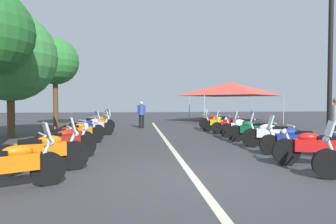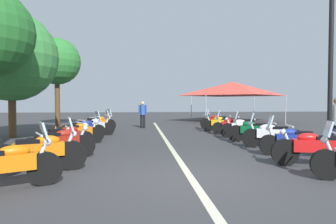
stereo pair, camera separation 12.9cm
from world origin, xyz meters
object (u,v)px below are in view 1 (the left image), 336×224
at_px(motorcycle_left_row_6, 92,126).
at_px(traffic_cone_1, 55,133).
at_px(motorcycle_left_row_5, 82,129).
at_px(event_tent, 231,89).
at_px(roadside_tree_1, 55,62).
at_px(motorcycle_left_row_0, 8,165).
at_px(motorcycle_left_row_3, 65,137).
at_px(motorcycle_right_row_2, 294,140).
at_px(motorcycle_right_row_1, 316,147).
at_px(motorcycle_right_row_4, 253,130).
at_px(motorcycle_left_row_4, 78,132).
at_px(bystander_2, 141,113).
at_px(street_lamp_twin_globe, 331,39).
at_px(roadside_tree_2, 10,56).
at_px(motorcycle_right_row_7, 220,123).
at_px(motorcycle_left_row_2, 61,143).
at_px(motorcycle_right_row_3, 272,134).
at_px(motorcycle_right_row_8, 217,121).
at_px(motorcycle_right_row_5, 242,128).
at_px(motorcycle_left_row_1, 42,151).
at_px(motorcycle_right_row_6, 231,125).
at_px(motorcycle_left_row_7, 96,123).

distance_m(motorcycle_left_row_6, traffic_cone_1, 1.91).
height_order(motorcycle_left_row_5, traffic_cone_1, motorcycle_left_row_5).
bearing_deg(event_tent, roadside_tree_1, 103.06).
height_order(motorcycle_left_row_0, traffic_cone_1, motorcycle_left_row_0).
height_order(motorcycle_left_row_3, motorcycle_right_row_2, motorcycle_right_row_2).
relative_size(motorcycle_right_row_1, motorcycle_right_row_2, 1.02).
bearing_deg(motorcycle_right_row_1, motorcycle_right_row_4, -78.43).
distance_m(motorcycle_left_row_4, motorcycle_right_row_1, 7.88).
bearing_deg(motorcycle_left_row_0, bystander_2, 50.67).
xyz_separation_m(motorcycle_left_row_0, motorcycle_right_row_4, (5.57, -6.80, 0.01)).
distance_m(motorcycle_left_row_0, motorcycle_right_row_4, 8.79).
bearing_deg(motorcycle_right_row_4, street_lamp_twin_globe, 139.29).
bearing_deg(roadside_tree_2, motorcycle_right_row_1, -124.48).
xyz_separation_m(traffic_cone_1, roadside_tree_2, (1.08, 2.18, 3.32)).
relative_size(motorcycle_right_row_1, event_tent, 0.32).
xyz_separation_m(motorcycle_right_row_7, street_lamp_twin_globe, (-6.71, -1.48, 3.06)).
distance_m(street_lamp_twin_globe, roadside_tree_1, 15.91).
height_order(motorcycle_left_row_6, bystander_2, bystander_2).
height_order(motorcycle_left_row_2, motorcycle_right_row_3, motorcycle_right_row_3).
distance_m(motorcycle_left_row_5, motorcycle_right_row_8, 8.01).
relative_size(motorcycle_right_row_4, motorcycle_right_row_7, 0.95).
distance_m(motorcycle_left_row_2, motorcycle_right_row_5, 7.84).
bearing_deg(motorcycle_left_row_1, bystander_2, 58.32).
height_order(motorcycle_left_row_6, motorcycle_right_row_6, motorcycle_left_row_6).
bearing_deg(traffic_cone_1, motorcycle_right_row_6, -81.14).
bearing_deg(event_tent, motorcycle_left_row_4, 139.94).
distance_m(motorcycle_right_row_7, event_tent, 8.41).
bearing_deg(motorcycle_left_row_7, motorcycle_left_row_0, -121.60).
height_order(motorcycle_left_row_2, roadside_tree_2, roadside_tree_2).
bearing_deg(motorcycle_left_row_7, motorcycle_right_row_8, -20.38).
bearing_deg(motorcycle_left_row_4, motorcycle_left_row_0, -121.81).
relative_size(motorcycle_right_row_4, motorcycle_right_row_6, 0.96).
height_order(bystander_2, roadside_tree_2, roadside_tree_2).
xyz_separation_m(motorcycle_right_row_3, roadside_tree_2, (4.02, 10.21, 3.14)).
distance_m(motorcycle_right_row_3, motorcycle_right_row_5, 2.76).
height_order(motorcycle_left_row_6, motorcycle_right_row_5, motorcycle_left_row_6).
height_order(motorcycle_right_row_1, event_tent, event_tent).
relative_size(motorcycle_left_row_2, motorcycle_left_row_4, 1.01).
bearing_deg(motorcycle_right_row_4, motorcycle_left_row_6, -2.96).
height_order(motorcycle_left_row_2, motorcycle_left_row_6, motorcycle_left_row_6).
distance_m(motorcycle_left_row_5, motorcycle_right_row_3, 7.48).
xyz_separation_m(bystander_2, roadside_tree_1, (1.93, 5.58, 3.27)).
xyz_separation_m(motorcycle_left_row_3, event_tent, (13.02, -9.84, 2.20)).
relative_size(motorcycle_left_row_7, motorcycle_right_row_4, 0.97).
distance_m(motorcycle_left_row_1, roadside_tree_2, 8.29).
xyz_separation_m(motorcycle_right_row_7, bystander_2, (2.59, 4.18, 0.49)).
bearing_deg(roadside_tree_2, roadside_tree_1, -2.53).
xyz_separation_m(motorcycle_right_row_2, roadside_tree_2, (5.42, 10.21, 3.15)).
xyz_separation_m(motorcycle_left_row_7, motorcycle_right_row_6, (-1.54, -6.69, -0.02)).
distance_m(motorcycle_right_row_2, motorcycle_right_row_5, 4.16).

